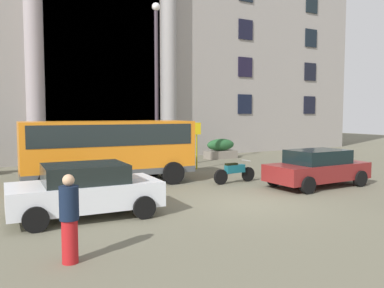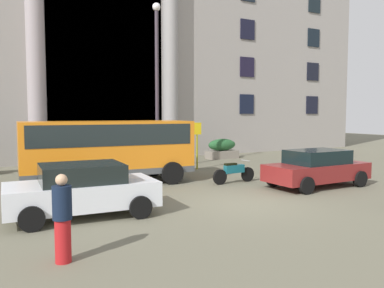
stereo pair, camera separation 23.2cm
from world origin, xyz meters
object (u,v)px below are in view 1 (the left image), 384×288
pedestrian_woman_with_bag (69,219)px  lamppost_plaza_centre (156,74)px  orange_minibus (108,146)px  hedge_planter_east (221,149)px  parked_sedan_second (85,190)px  white_taxi_kerbside (317,168)px  scooter_by_planter (234,172)px  hedge_planter_far_west (83,152)px  bus_stop_sign (197,140)px

pedestrian_woman_with_bag → lamppost_plaza_centre: (6.59, 10.57, 3.90)m
orange_minibus → hedge_planter_east: orange_minibus is taller
parked_sedan_second → white_taxi_kerbside: 8.93m
lamppost_plaza_centre → white_taxi_kerbside: bearing=-64.6°
parked_sedan_second → lamppost_plaza_centre: bearing=56.4°
white_taxi_kerbside → scooter_by_planter: 3.23m
lamppost_plaza_centre → scooter_by_planter: bearing=-78.1°
scooter_by_planter → lamppost_plaza_centre: bearing=100.3°
hedge_planter_far_west → white_taxi_kerbside: (6.55, -9.76, -0.07)m
scooter_by_planter → parked_sedan_second: bearing=-162.8°
bus_stop_sign → lamppost_plaza_centre: lamppost_plaza_centre is taller
bus_stop_sign → scooter_by_planter: 4.40m
scooter_by_planter → pedestrian_woman_with_bag: 9.41m
hedge_planter_east → white_taxi_kerbside: white_taxi_kerbside is taller
bus_stop_sign → white_taxi_kerbside: bearing=-75.4°
white_taxi_kerbside → pedestrian_woman_with_bag: 10.57m
parked_sedan_second → pedestrian_woman_with_bag: bearing=-105.9°
pedestrian_woman_with_bag → white_taxi_kerbside: bearing=-78.3°
hedge_planter_east → parked_sedan_second: parked_sedan_second is taller
orange_minibus → white_taxi_kerbside: orange_minibus is taller
bus_stop_sign → orange_minibus: bearing=-159.5°
scooter_by_planter → orange_minibus: bearing=151.3°
hedge_planter_far_west → parked_sedan_second: (-2.38, -9.81, -0.06)m
white_taxi_kerbside → lamppost_plaza_centre: lamppost_plaza_centre is taller
orange_minibus → bus_stop_sign: bearing=24.5°
orange_minibus → bus_stop_sign: orange_minibus is taller
bus_stop_sign → parked_sedan_second: bus_stop_sign is taller
bus_stop_sign → white_taxi_kerbside: size_ratio=0.57×
hedge_planter_far_west → parked_sedan_second: size_ratio=0.54×
orange_minibus → lamppost_plaza_centre: size_ratio=0.81×
hedge_planter_far_west → pedestrian_woman_with_bag: bearing=-105.0°
white_taxi_kerbside → orange_minibus: bearing=146.5°
hedge_planter_east → parked_sedan_second: size_ratio=0.50×
lamppost_plaza_centre → parked_sedan_second: bearing=-126.7°
hedge_planter_far_west → white_taxi_kerbside: size_ratio=0.53×
hedge_planter_far_west → lamppost_plaza_centre: 5.59m
hedge_planter_far_west → scooter_by_planter: bearing=-61.2°
orange_minibus → lamppost_plaza_centre: bearing=43.9°
hedge_planter_east → scooter_by_planter: bearing=-120.2°
pedestrian_woman_with_bag → scooter_by_planter: bearing=-61.0°
hedge_planter_far_west → lamppost_plaza_centre: size_ratio=0.27×
scooter_by_planter → hedge_planter_east: bearing=58.3°
hedge_planter_east → scooter_by_planter: 8.75m
parked_sedan_second → white_taxi_kerbside: size_ratio=0.98×
orange_minibus → pedestrian_woman_with_bag: orange_minibus is taller
parked_sedan_second → scooter_by_planter: (6.55, 2.22, -0.28)m
parked_sedan_second → pedestrian_woman_with_bag: pedestrian_woman_with_bag is taller
orange_minibus → pedestrian_woman_with_bag: (-3.20, -7.74, -0.67)m
parked_sedan_second → scooter_by_planter: bearing=21.9°
parked_sedan_second → pedestrian_woman_with_bag: 3.41m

